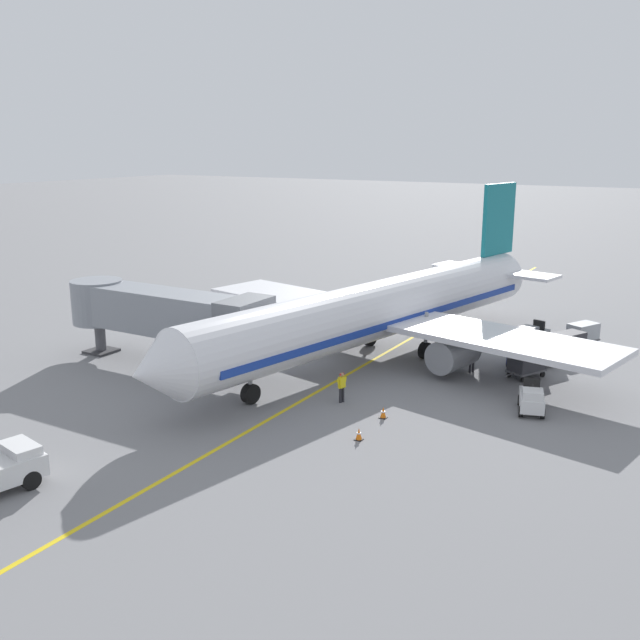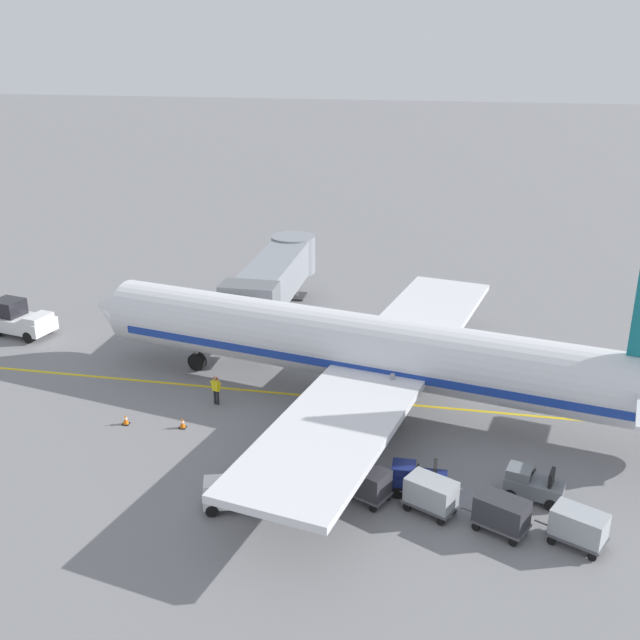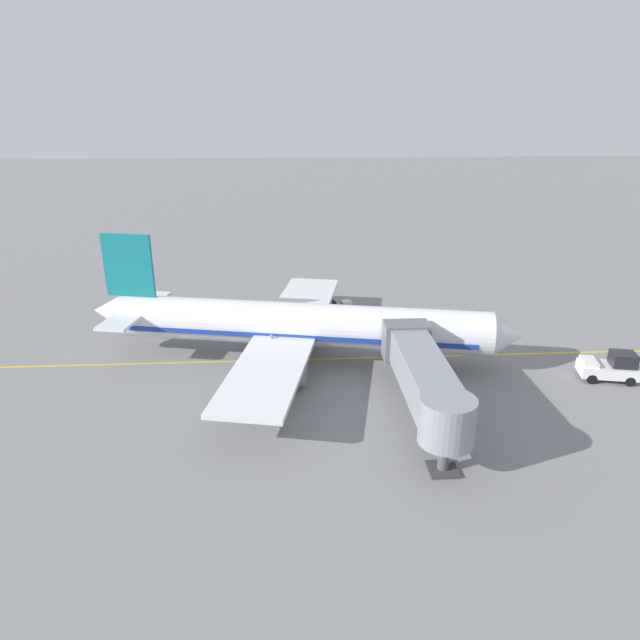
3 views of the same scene
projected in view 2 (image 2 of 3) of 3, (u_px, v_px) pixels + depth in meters
The scene contains 16 objects.
ground_plane at pixel (381, 402), 42.00m from camera, with size 400.00×400.00×0.00m, color slate.
gate_lead_in_line at pixel (381, 402), 41.99m from camera, with size 0.24×80.00×0.01m, color gold.
parked_airliner at pixel (375, 351), 40.76m from camera, with size 30.43×37.11×10.63m.
jet_bridge at pixel (275, 277), 52.21m from camera, with size 14.72×3.50×4.98m.
pushback_tractor at pixel (20, 319), 51.06m from camera, with size 3.07×4.76×2.40m.
baggage_tug_lead at pixel (230, 494), 32.42m from camera, with size 1.90×2.74×1.62m.
baggage_tug_trailing at pixel (417, 479), 33.48m from camera, with size 1.32×2.52×1.62m.
baggage_tug_spare at pixel (532, 485), 33.08m from camera, with size 1.84×2.73×1.62m.
baggage_cart_front at pixel (365, 481), 32.94m from camera, with size 2.14×2.90×1.58m.
baggage_cart_second_in_train at pixel (431, 493), 32.07m from camera, with size 2.14×2.90×1.58m.
baggage_cart_third_in_train at pixel (502, 512), 30.79m from camera, with size 2.14×2.90×1.58m.
baggage_cart_tail_end at pixel (579, 526), 29.95m from camera, with size 2.14×2.90×1.58m.
ground_crew_wing_walker at pixel (216, 389), 41.45m from camera, with size 0.34×0.72×1.69m.
ground_crew_loader at pixel (357, 444), 35.93m from camera, with size 0.56×0.59×1.69m.
safety_cone_nose_left at pixel (126, 419), 39.54m from camera, with size 0.36×0.36×0.59m.
safety_cone_nose_right at pixel (182, 423), 39.18m from camera, with size 0.36×0.36×0.59m.
Camera 2 is at (-37.48, -3.93, 19.41)m, focal length 42.00 mm.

